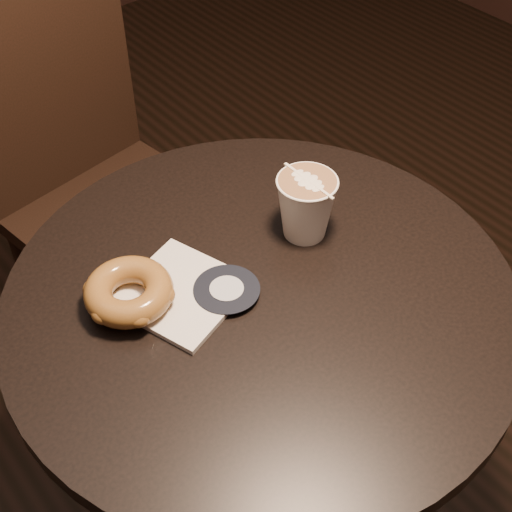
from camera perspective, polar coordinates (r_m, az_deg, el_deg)
name	(u,v)px	position (r m, az deg, el deg)	size (l,w,h in m)	color
cafe_table	(261,378)	(1.12, 0.37, -9.73)	(0.70, 0.70, 0.75)	black
chair	(86,158)	(1.55, -13.47, 7.61)	(0.44, 0.44, 0.99)	black
pastry_bag	(181,293)	(0.96, -6.00, -2.94)	(0.15, 0.15, 0.01)	silver
doughnut	(129,291)	(0.94, -10.15, -2.81)	(0.12, 0.12, 0.04)	brown
latte_cup	(306,207)	(1.01, 4.00, 3.92)	(0.09, 0.09, 0.10)	white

